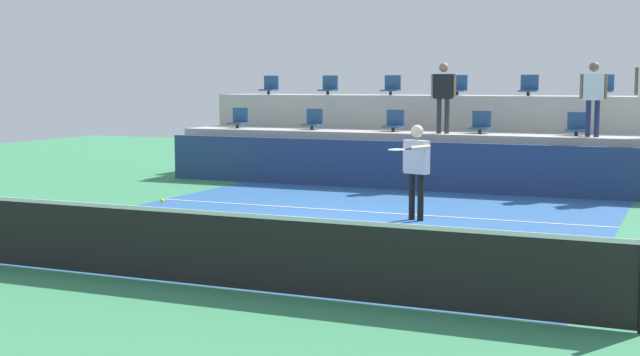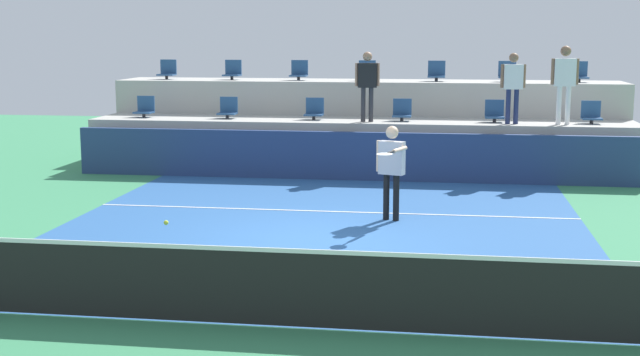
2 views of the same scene
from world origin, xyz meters
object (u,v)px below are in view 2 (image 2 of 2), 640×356
Objects in this scene: stadium_chair_upper_center at (367,72)px; stadium_chair_lower_right at (494,113)px; stadium_chair_upper_far_left at (167,71)px; spectator_leaning_on_rail at (513,82)px; stadium_chair_upper_far_right at (579,74)px; stadium_chair_lower_mid_right at (402,112)px; stadium_chair_lower_mid_left at (314,111)px; stadium_chair_upper_mid_left at (299,72)px; stadium_chair_upper_mid_right at (437,73)px; stadium_chair_lower_far_left at (145,108)px; stadium_chair_lower_far_right at (591,114)px; tennis_player at (391,163)px; tennis_ball at (166,223)px; spectator_in_grey at (367,80)px; stadium_chair_upper_left at (233,71)px; spectator_in_white at (565,77)px; stadium_chair_upper_right at (507,73)px; stadium_chair_lower_left at (228,109)px.

stadium_chair_lower_right is at bearing -29.55° from stadium_chair_upper_center.
stadium_chair_upper_far_left is 0.32× the size of spectator_leaning_on_rail.
stadium_chair_lower_mid_right is at bearing -157.23° from stadium_chair_upper_far_right.
stadium_chair_lower_mid_left is 1.00× the size of stadium_chair_upper_far_left.
stadium_chair_upper_mid_right is at bearing 0.00° from stadium_chair_upper_mid_left.
stadium_chair_lower_far_right is (10.73, 0.00, 0.00)m from stadium_chair_lower_far_left.
tennis_player is 4.57m from tennis_ball.
spectator_leaning_on_rail is (-1.76, -2.18, -0.10)m from stadium_chair_upper_far_right.
stadium_chair_upper_left is at bearing 150.02° from spectator_in_grey.
stadium_chair_upper_mid_left and stadium_chair_upper_far_right have the same top height.
stadium_chair_upper_mid_left is 0.29× the size of spectator_in_white.
stadium_chair_lower_right is at bearing 0.00° from stadium_chair_lower_mid_left.
stadium_chair_upper_far_left is 7.65× the size of tennis_ball.
stadium_chair_lower_far_left and stadium_chair_lower_mid_left have the same top height.
stadium_chair_upper_far_left is at bearing 180.00° from stadium_chair_upper_left.
stadium_chair_upper_mid_left is at bearing 165.86° from stadium_chair_lower_far_right.
stadium_chair_upper_far_left reaches higher than tennis_ball.
stadium_chair_upper_left and stadium_chair_upper_far_right have the same top height.
stadium_chair_lower_far_left is 0.32× the size of spectator_in_grey.
spectator_in_grey is (5.58, -2.18, -0.09)m from stadium_chair_upper_far_left.
tennis_player is 5.28m from spectator_in_grey.
stadium_chair_upper_mid_right reaches higher than stadium_chair_lower_mid_left.
stadium_chair_upper_center reaches higher than tennis_player.
stadium_chair_upper_right is at bearing 78.03° from stadium_chair_lower_right.
stadium_chair_upper_mid_left reaches higher than stadium_chair_lower_left.
stadium_chair_lower_far_left is 9.14m from stadium_chair_upper_right.
stadium_chair_lower_mid_left is 1.00× the size of stadium_chair_upper_far_right.
stadium_chair_upper_center is at bearing 0.00° from stadium_chair_upper_mid_left.
stadium_chair_upper_mid_left is (3.59, 1.80, 0.85)m from stadium_chair_lower_far_left.
tennis_player is 24.82× the size of tennis_ball.
stadium_chair_upper_mid_right is at bearing 127.66° from stadium_chair_lower_right.
tennis_ball is (-5.40, -10.70, -1.69)m from stadium_chair_upper_right.
stadium_chair_upper_far_left and stadium_chair_upper_left have the same top height.
spectator_in_grey is 3.33m from spectator_leaning_on_rail.
stadium_chair_upper_mid_left is at bearing 180.00° from stadium_chair_upper_center.
spectator_in_white is (1.51, -0.38, 0.87)m from stadium_chair_lower_right.
stadium_chair_lower_mid_right is 1.00× the size of stadium_chair_upper_right.
stadium_chair_lower_far_right is at bearing 11.91° from spectator_leaning_on_rail.
stadium_chair_upper_far_right is at bearing 9.57° from stadium_chair_lower_far_left.
stadium_chair_lower_far_right is at bearing 29.30° from spectator_in_white.
stadium_chair_upper_far_right is (3.52, 0.00, 0.00)m from stadium_chair_upper_mid_right.
stadium_chair_upper_far_left is 1.00× the size of stadium_chair_upper_mid_left.
spectator_in_grey is at bearing -6.34° from stadium_chair_lower_left.
stadium_chair_lower_mid_right is 2.24m from stadium_chair_upper_center.
stadium_chair_upper_center is 0.29× the size of spectator_in_white.
stadium_chair_lower_mid_left and stadium_chair_lower_mid_right have the same top height.
stadium_chair_upper_mid_left is 1.78m from stadium_chair_upper_center.
stadium_chair_lower_mid_right is at bearing -32.76° from stadium_chair_upper_mid_left.
stadium_chair_lower_left is 3.56m from spectator_in_grey.
stadium_chair_upper_far_left is (-4.26, 1.80, 0.85)m from stadium_chair_lower_mid_left.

